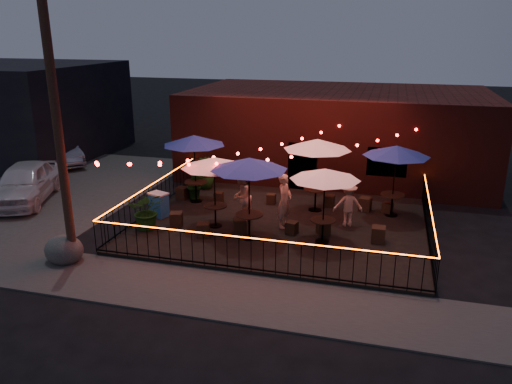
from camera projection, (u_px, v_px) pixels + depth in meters
ground at (268, 248)px, 16.14m from camera, size 110.00×110.00×0.00m
patio at (281, 224)px, 17.95m from camera, size 10.00×8.00×0.15m
sidewalk at (238, 297)px, 13.15m from camera, size 18.00×2.50×0.05m
parking_lot at (35, 184)px, 22.80m from camera, size 11.00×12.00×0.02m
brick_building at (337, 131)px, 24.44m from camera, size 14.00×8.00×4.00m
utility_pole at (58, 133)px, 13.87m from camera, size 0.26×0.26×8.00m
fence_front at (251, 255)px, 14.10m from camera, size 10.00×0.04×1.04m
fence_left at (154, 197)px, 19.02m from camera, size 0.04×8.00×1.04m
fence_right at (429, 222)px, 16.52m from camera, size 0.04×8.00×1.04m
festoon_lights at (252, 158)px, 17.17m from camera, size 10.02×8.72×1.32m
cafe_table_0 at (214, 164)px, 16.84m from camera, size 2.94×2.94×2.49m
cafe_table_1 at (194, 141)px, 19.34m from camera, size 2.55×2.55×2.70m
cafe_table_2 at (249, 165)px, 15.75m from camera, size 3.29×3.29×2.75m
cafe_table_3 at (317, 145)px, 18.31m from camera, size 2.52×2.52×2.78m
cafe_table_4 at (325, 175)px, 15.56m from camera, size 2.46×2.46×2.47m
cafe_table_5 at (397, 152)px, 17.83m from camera, size 2.57×2.57×2.65m
bistro_chair_0 at (176, 219)px, 17.48m from camera, size 0.53×0.53×0.50m
bistro_chair_1 at (203, 230)px, 16.59m from camera, size 0.50×0.50×0.48m
bistro_chair_2 at (182, 193)px, 20.30m from camera, size 0.48×0.48×0.50m
bistro_chair_3 at (219, 197)px, 19.94m from camera, size 0.38×0.38×0.41m
bistro_chair_4 at (240, 226)px, 16.88m from camera, size 0.55×0.55×0.51m
bistro_chair_5 at (292, 228)px, 16.85m from camera, size 0.43×0.43×0.42m
bistro_chair_6 at (271, 199)px, 19.76m from camera, size 0.36×0.36×0.40m
bistro_chair_7 at (329, 201)px, 19.46m from camera, size 0.39×0.39×0.45m
bistro_chair_8 at (323, 227)px, 16.80m from camera, size 0.55×0.55×0.49m
bistro_chair_9 at (378, 234)px, 16.17m from camera, size 0.44×0.44×0.51m
bistro_chair_10 at (365, 204)px, 19.00m from camera, size 0.50×0.50×0.51m
bistro_chair_11 at (388, 208)px, 18.75m from camera, size 0.45×0.45×0.41m
patron_a at (285, 201)px, 17.22m from camera, size 0.59×0.77×1.92m
patron_b at (241, 197)px, 17.63m from camera, size 0.87×1.04×1.93m
patron_c at (348, 204)px, 17.38m from camera, size 1.14×0.82×1.59m
potted_shrub_a at (147, 211)px, 17.11m from camera, size 1.53×1.45×1.34m
potted_shrub_b at (196, 184)px, 20.17m from camera, size 0.75×0.63×1.26m
potted_shrub_c at (205, 173)px, 21.57m from camera, size 0.94×0.94×1.35m
cooler at (159, 204)px, 18.37m from camera, size 0.81×0.70×0.90m
boulder at (64, 250)px, 15.03m from camera, size 1.14×1.01×0.80m
car_white at (25, 183)px, 20.33m from camera, size 3.44×5.05×1.60m
car_silver at (62, 152)px, 26.06m from camera, size 4.01×3.79×1.35m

